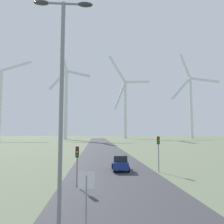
# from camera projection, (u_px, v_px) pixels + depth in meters

# --- Properties ---
(road_surface) EXTENTS (10.00, 240.00, 0.01)m
(road_surface) POSITION_uv_depth(u_px,v_px,m) (104.00, 151.00, 52.11)
(road_surface) COLOR #38383D
(road_surface) RESTS_ON ground
(streetlamp) EXTENTS (2.68, 0.32, 10.52)m
(streetlamp) POSITION_uv_depth(u_px,v_px,m) (62.00, 88.00, 9.60)
(streetlamp) COLOR gray
(streetlamp) RESTS_ON ground
(stop_sign_near) EXTENTS (0.81, 0.07, 2.65)m
(stop_sign_near) POSITION_uv_depth(u_px,v_px,m) (86.00, 189.00, 10.52)
(stop_sign_near) COLOR gray
(stop_sign_near) RESTS_ON ground
(traffic_light_post_near_left) EXTENTS (0.28, 0.33, 3.35)m
(traffic_light_post_near_left) POSITION_uv_depth(u_px,v_px,m) (77.00, 157.00, 18.41)
(traffic_light_post_near_left) COLOR gray
(traffic_light_post_near_left) RESTS_ON ground
(traffic_light_post_near_right) EXTENTS (0.28, 0.34, 4.07)m
(traffic_light_post_near_right) POSITION_uv_depth(u_px,v_px,m) (158.00, 146.00, 25.33)
(traffic_light_post_near_right) COLOR gray
(traffic_light_post_near_right) RESTS_ON ground
(car_approaching) EXTENTS (2.10, 4.22, 1.83)m
(car_approaching) POSITION_uv_depth(u_px,v_px,m) (120.00, 163.00, 26.20)
(car_approaching) COLOR navy
(car_approaching) RESTS_ON ground
(wind_turbine_far_left) EXTENTS (36.28, 15.37, 62.53)m
(wind_turbine_far_left) POSITION_uv_depth(u_px,v_px,m) (0.00, 96.00, 156.44)
(wind_turbine_far_left) COLOR silver
(wind_turbine_far_left) RESTS_ON ground
(wind_turbine_left) EXTENTS (28.08, 7.72, 61.70)m
(wind_turbine_left) POSITION_uv_depth(u_px,v_px,m) (66.00, 97.00, 143.99)
(wind_turbine_left) COLOR silver
(wind_turbine_left) RESTS_ON ground
(wind_turbine_center) EXTENTS (35.04, 15.18, 62.58)m
(wind_turbine_center) POSITION_uv_depth(u_px,v_px,m) (125.00, 102.00, 167.72)
(wind_turbine_center) COLOR silver
(wind_turbine_center) RESTS_ON ground
(wind_turbine_right) EXTENTS (33.30, 13.43, 66.82)m
(wind_turbine_right) POSITION_uv_depth(u_px,v_px,m) (191.00, 101.00, 168.43)
(wind_turbine_right) COLOR silver
(wind_turbine_right) RESTS_ON ground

